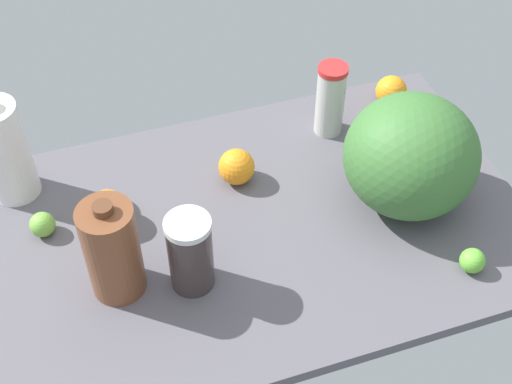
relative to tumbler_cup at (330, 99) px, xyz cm
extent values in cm
cube|color=#57545C|center=(27.02, 23.97, -11.20)|extent=(120.00, 76.00, 3.00)
cylinder|color=beige|center=(0.00, 0.00, -0.74)|extent=(7.02, 7.02, 17.92)
cylinder|color=red|center=(0.00, 0.00, 8.92)|extent=(7.23, 7.23, 1.40)
cylinder|color=brown|center=(58.88, 31.20, 1.53)|extent=(11.00, 11.00, 22.46)
cylinder|color=#59331E|center=(58.88, 31.20, 13.66)|extent=(3.85, 3.85, 1.80)
ellipsoid|color=#396D31|center=(-7.09, 27.41, 3.73)|extent=(29.39, 29.39, 26.85)
cylinder|color=white|center=(76.25, -2.98, 2.65)|extent=(10.80, 10.80, 24.69)
cylinder|color=#3B3030|center=(44.34, 34.91, -1.21)|extent=(8.99, 8.99, 16.97)
cylinder|color=silver|center=(44.34, 34.91, 7.97)|extent=(9.26, 9.26, 1.40)
sphere|color=orange|center=(-19.32, -4.54, -5.67)|extent=(8.05, 8.05, 8.05)
sphere|color=orange|center=(57.68, 13.80, -5.25)|extent=(8.90, 8.90, 8.90)
sphere|color=orange|center=(27.43, 9.73, -5.46)|extent=(8.47, 8.47, 8.47)
sphere|color=#6DB03F|center=(71.83, 12.07, -6.92)|extent=(5.56, 5.56, 5.56)
sphere|color=#63B438|center=(-11.53, 50.18, -7.02)|extent=(5.35, 5.35, 5.35)
camera|label=1|loc=(59.85, 122.58, 109.67)|focal=50.00mm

